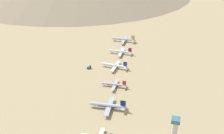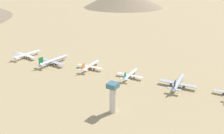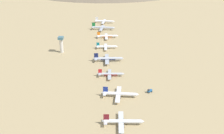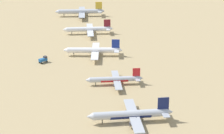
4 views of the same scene
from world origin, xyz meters
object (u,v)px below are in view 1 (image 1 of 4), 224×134
(parked_jet_4, at_px, (108,106))
(control_tower, at_px, (175,128))
(parked_jet_2, at_px, (115,66))
(parked_jet_3, at_px, (114,84))
(parked_jet_1, at_px, (121,52))
(parked_jet_0, at_px, (124,39))
(service_truck, at_px, (89,67))

(parked_jet_4, xyz_separation_m, control_tower, (-66.91, 27.38, 9.28))
(parked_jet_2, relative_size, parked_jet_3, 1.19)
(control_tower, bearing_deg, parked_jet_1, -60.79)
(parked_jet_1, relative_size, parked_jet_2, 0.96)
(parked_jet_0, bearing_deg, parked_jet_4, 99.29)
(parked_jet_4, distance_m, control_tower, 72.89)
(parked_jet_3, height_order, parked_jet_4, parked_jet_4)
(parked_jet_3, bearing_deg, service_truck, -38.12)
(parked_jet_3, distance_m, control_tower, 101.19)
(parked_jet_0, height_order, parked_jet_2, parked_jet_0)
(parked_jet_1, xyz_separation_m, service_truck, (27.20, 55.20, -1.50))
(parked_jet_1, height_order, service_truck, parked_jet_1)
(parked_jet_1, height_order, parked_jet_2, parked_jet_2)
(parked_jet_4, bearing_deg, parked_jet_2, -78.38)
(parked_jet_1, xyz_separation_m, parked_jet_3, (-15.70, 88.86, -0.50))
(parked_jet_0, bearing_deg, service_truck, 78.96)
(parked_jet_3, bearing_deg, control_tower, 136.35)
(parked_jet_1, xyz_separation_m, control_tower, (-88.55, 158.35, 9.62))
(parked_jet_4, bearing_deg, parked_jet_1, -80.62)
(parked_jet_0, relative_size, parked_jet_4, 1.00)
(control_tower, bearing_deg, parked_jet_0, -64.90)
(parked_jet_0, xyz_separation_m, parked_jet_2, (-11.22, 90.89, -0.27))
(parked_jet_2, height_order, service_truck, parked_jet_2)
(parked_jet_4, distance_m, service_truck, 90.18)
(parked_jet_2, relative_size, control_tower, 1.65)
(parked_jet_2, height_order, parked_jet_3, parked_jet_2)
(parked_jet_2, distance_m, parked_jet_4, 88.33)
(parked_jet_1, distance_m, parked_jet_2, 44.62)
(service_truck, xyz_separation_m, control_tower, (-115.76, 103.16, 11.12))
(service_truck, bearing_deg, parked_jet_2, -160.92)
(parked_jet_3, height_order, control_tower, control_tower)
(parked_jet_2, bearing_deg, parked_jet_3, 104.94)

